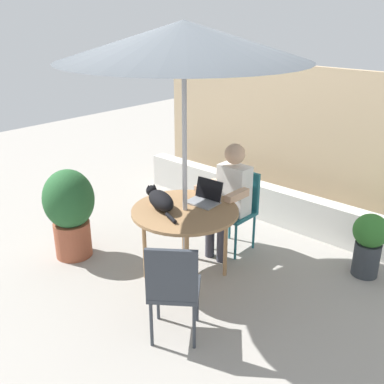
{
  "coord_description": "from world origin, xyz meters",
  "views": [
    {
      "loc": [
        2.68,
        -2.87,
        2.52
      ],
      "look_at": [
        0.0,
        0.1,
        0.9
      ],
      "focal_mm": 42.07,
      "sensor_mm": 36.0,
      "label": 1
    }
  ],
  "objects_px": {
    "chair_empty": "(173,285)",
    "potted_plant_by_chair": "(70,209)",
    "cat": "(160,200)",
    "potted_plant_corner": "(369,241)",
    "chair_occupied": "(238,204)",
    "patio_table": "(185,215)",
    "person_seated": "(230,194)",
    "patio_umbrella": "(184,41)",
    "laptop": "(206,196)"
  },
  "relations": [
    {
      "from": "chair_empty",
      "to": "potted_plant_by_chair",
      "type": "distance_m",
      "value": 1.8
    },
    {
      "from": "potted_plant_by_chair",
      "to": "patio_umbrella",
      "type": "bearing_deg",
      "value": 22.66
    },
    {
      "from": "person_seated",
      "to": "cat",
      "type": "height_order",
      "value": "person_seated"
    },
    {
      "from": "patio_umbrella",
      "to": "laptop",
      "type": "height_order",
      "value": "patio_umbrella"
    },
    {
      "from": "patio_table",
      "to": "person_seated",
      "type": "bearing_deg",
      "value": 90.0
    },
    {
      "from": "patio_table",
      "to": "chair_empty",
      "type": "xyz_separation_m",
      "value": [
        0.58,
        -0.76,
        -0.16
      ]
    },
    {
      "from": "chair_empty",
      "to": "potted_plant_corner",
      "type": "distance_m",
      "value": 2.16
    },
    {
      "from": "patio_umbrella",
      "to": "person_seated",
      "type": "xyz_separation_m",
      "value": [
        0.0,
        0.71,
        -1.59
      ]
    },
    {
      "from": "laptop",
      "to": "patio_umbrella",
      "type": "bearing_deg",
      "value": -94.87
    },
    {
      "from": "chair_empty",
      "to": "person_seated",
      "type": "xyz_separation_m",
      "value": [
        -0.58,
        1.46,
        0.17
      ]
    },
    {
      "from": "cat",
      "to": "potted_plant_by_chair",
      "type": "distance_m",
      "value": 1.1
    },
    {
      "from": "patio_table",
      "to": "patio_umbrella",
      "type": "bearing_deg",
      "value": 0.0
    },
    {
      "from": "patio_umbrella",
      "to": "person_seated",
      "type": "bearing_deg",
      "value": 90.0
    },
    {
      "from": "chair_empty",
      "to": "cat",
      "type": "bearing_deg",
      "value": 141.4
    },
    {
      "from": "patio_table",
      "to": "potted_plant_by_chair",
      "type": "distance_m",
      "value": 1.32
    },
    {
      "from": "chair_occupied",
      "to": "potted_plant_by_chair",
      "type": "distance_m",
      "value": 1.83
    },
    {
      "from": "potted_plant_by_chair",
      "to": "chair_empty",
      "type": "bearing_deg",
      "value": -8.05
    },
    {
      "from": "patio_umbrella",
      "to": "chair_occupied",
      "type": "bearing_deg",
      "value": 90.0
    },
    {
      "from": "chair_occupied",
      "to": "chair_empty",
      "type": "xyz_separation_m",
      "value": [
        0.58,
        -1.62,
        0.0
      ]
    },
    {
      "from": "cat",
      "to": "potted_plant_by_chair",
      "type": "xyz_separation_m",
      "value": [
        -1.0,
        -0.37,
        -0.27
      ]
    },
    {
      "from": "chair_occupied",
      "to": "cat",
      "type": "bearing_deg",
      "value": -101.74
    },
    {
      "from": "chair_empty",
      "to": "potted_plant_corner",
      "type": "height_order",
      "value": "chair_empty"
    },
    {
      "from": "laptop",
      "to": "cat",
      "type": "height_order",
      "value": "laptop"
    },
    {
      "from": "person_seated",
      "to": "laptop",
      "type": "bearing_deg",
      "value": -86.79
    },
    {
      "from": "patio_umbrella",
      "to": "cat",
      "type": "bearing_deg",
      "value": -147.62
    },
    {
      "from": "chair_empty",
      "to": "potted_plant_by_chair",
      "type": "xyz_separation_m",
      "value": [
        -1.78,
        0.25,
        0.03
      ]
    },
    {
      "from": "patio_umbrella",
      "to": "potted_plant_by_chair",
      "type": "xyz_separation_m",
      "value": [
        -1.21,
        -0.5,
        -1.73
      ]
    },
    {
      "from": "patio_table",
      "to": "chair_occupied",
      "type": "relative_size",
      "value": 1.16
    },
    {
      "from": "patio_umbrella",
      "to": "potted_plant_by_chair",
      "type": "height_order",
      "value": "patio_umbrella"
    },
    {
      "from": "chair_occupied",
      "to": "potted_plant_by_chair",
      "type": "bearing_deg",
      "value": -131.44
    },
    {
      "from": "person_seated",
      "to": "patio_table",
      "type": "bearing_deg",
      "value": -90.0
    },
    {
      "from": "potted_plant_by_chair",
      "to": "potted_plant_corner",
      "type": "relative_size",
      "value": 1.48
    },
    {
      "from": "chair_empty",
      "to": "laptop",
      "type": "height_order",
      "value": "laptop"
    },
    {
      "from": "patio_table",
      "to": "chair_empty",
      "type": "distance_m",
      "value": 0.96
    },
    {
      "from": "laptop",
      "to": "cat",
      "type": "relative_size",
      "value": 0.52
    },
    {
      "from": "patio_umbrella",
      "to": "chair_occupied",
      "type": "relative_size",
      "value": 2.74
    },
    {
      "from": "patio_table",
      "to": "cat",
      "type": "relative_size",
      "value": 1.68
    },
    {
      "from": "person_seated",
      "to": "potted_plant_by_chair",
      "type": "relative_size",
      "value": 1.24
    },
    {
      "from": "potted_plant_corner",
      "to": "patio_umbrella",
      "type": "bearing_deg",
      "value": -136.78
    },
    {
      "from": "cat",
      "to": "potted_plant_corner",
      "type": "bearing_deg",
      "value": 41.95
    },
    {
      "from": "chair_occupied",
      "to": "potted_plant_by_chair",
      "type": "relative_size",
      "value": 0.9
    },
    {
      "from": "patio_umbrella",
      "to": "patio_table",
      "type": "bearing_deg",
      "value": 0.0
    },
    {
      "from": "patio_umbrella",
      "to": "chair_occupied",
      "type": "height_order",
      "value": "patio_umbrella"
    },
    {
      "from": "chair_occupied",
      "to": "person_seated",
      "type": "xyz_separation_m",
      "value": [
        0.0,
        -0.16,
        0.17
      ]
    },
    {
      "from": "person_seated",
      "to": "laptop",
      "type": "relative_size",
      "value": 3.89
    },
    {
      "from": "chair_empty",
      "to": "chair_occupied",
      "type": "bearing_deg",
      "value": 109.58
    },
    {
      "from": "chair_occupied",
      "to": "chair_empty",
      "type": "distance_m",
      "value": 1.72
    },
    {
      "from": "person_seated",
      "to": "potted_plant_corner",
      "type": "relative_size",
      "value": 1.85
    },
    {
      "from": "chair_empty",
      "to": "person_seated",
      "type": "bearing_deg",
      "value": 111.51
    },
    {
      "from": "cat",
      "to": "potted_plant_corner",
      "type": "relative_size",
      "value": 0.92
    }
  ]
}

